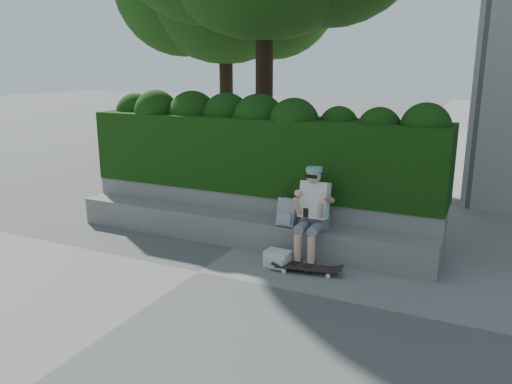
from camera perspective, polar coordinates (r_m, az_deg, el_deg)
The scene contains 8 objects.
ground at distance 6.99m, azimuth -6.60°, elevation -9.05°, with size 80.00×80.00×0.00m, color slate.
bench_ledge at distance 7.92m, azimuth -1.83°, elevation -4.38°, with size 6.00×0.45×0.45m, color gray.
planter_wall at distance 8.28m, azimuth -0.32°, elevation -2.46°, with size 6.00×0.50×0.75m, color gray.
hedge at distance 8.26m, azimuth 0.35°, elevation 4.44°, with size 6.00×1.00×1.20m, color black.
person at distance 7.13m, azimuth 6.50°, elevation -2.15°, with size 0.40×0.76×1.38m.
skateboard at distance 6.92m, azimuth 5.84°, elevation -8.60°, with size 0.89×0.37×0.09m.
backpack_plaid at distance 7.37m, azimuth 3.63°, elevation -2.31°, with size 0.28×0.15×0.41m, color #B7B7BC.
backpack_ground at distance 7.10m, azimuth 2.50°, elevation -7.61°, with size 0.35×0.25×0.23m, color silver.
Camera 1 is at (3.48, -5.41, 2.75)m, focal length 35.00 mm.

